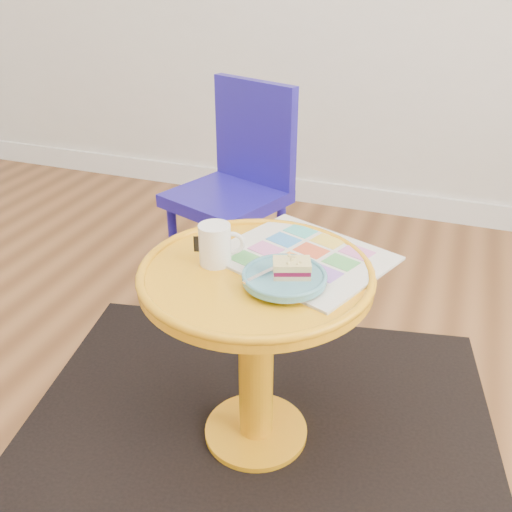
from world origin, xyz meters
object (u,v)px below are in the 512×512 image
(mug, at_px, (216,243))
(plate, at_px, (284,278))
(chair, at_px, (238,180))
(newspaper, at_px, (303,257))
(side_table, at_px, (256,323))

(mug, height_order, plate, mug)
(chair, height_order, mug, chair)
(newspaper, xyz_separation_m, mug, (-0.19, -0.09, 0.05))
(newspaper, bearing_deg, chair, 146.27)
(chair, relative_size, newspaper, 2.09)
(chair, distance_m, mug, 0.74)
(plate, bearing_deg, mug, 166.75)
(chair, xyz_separation_m, newspaper, (0.41, -0.60, 0.07))
(side_table, height_order, mug, mug)
(newspaper, height_order, plate, plate)
(mug, bearing_deg, chair, 90.79)
(chair, xyz_separation_m, mug, (0.22, -0.69, 0.12))
(chair, bearing_deg, plate, -40.83)
(chair, relative_size, mug, 7.36)
(side_table, distance_m, newspaper, 0.20)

